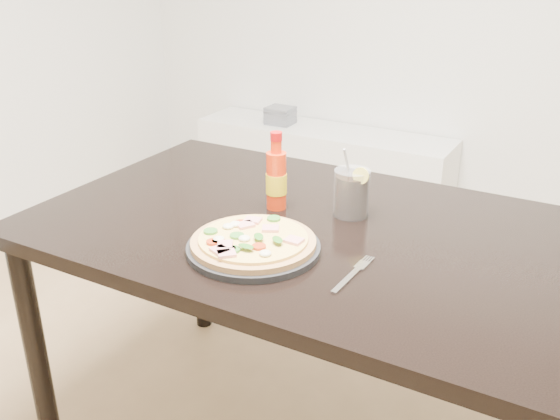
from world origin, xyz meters
The scene contains 8 objects.
dining_table centered at (-0.09, 0.47, 0.67)m, with size 1.40×0.90×0.75m.
plate centered at (-0.12, 0.27, 0.76)m, with size 0.32×0.32×0.02m, color black.
pizza centered at (-0.12, 0.27, 0.78)m, with size 0.30×0.30×0.03m.
hot_sauce_bottle centered at (-0.20, 0.52, 0.84)m, with size 0.06×0.06×0.22m.
cola_cup centered at (0.00, 0.58, 0.81)m, with size 0.10×0.10×0.19m.
fork centered at (0.13, 0.28, 0.75)m, with size 0.03×0.19×0.00m.
media_console centered at (-0.80, 2.07, 0.25)m, with size 1.40×0.34×0.50m, color white.
cd_stack centered at (-1.05, 2.05, 0.55)m, with size 0.14×0.12×0.09m.
Camera 1 is at (0.58, -0.84, 1.43)m, focal length 40.00 mm.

